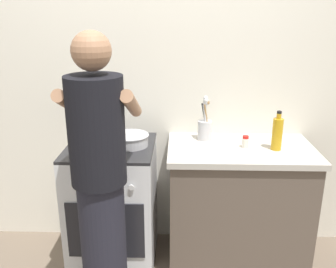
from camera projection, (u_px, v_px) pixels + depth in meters
back_wall at (190, 86)px, 2.75m from camera, size 3.20×0.10×2.50m
countertop at (237, 205)px, 2.66m from camera, size 1.00×0.60×0.90m
stove_range at (113, 204)px, 2.69m from camera, size 0.60×0.62×0.90m
pot at (88, 139)px, 2.49m from camera, size 0.26×0.20×0.13m
mixing_bowl at (130, 139)px, 2.53m from camera, size 0.26×0.26×0.08m
utensil_crock at (205, 126)px, 2.64m from camera, size 0.10×0.10×0.32m
spice_bottle at (245, 142)px, 2.50m from camera, size 0.04×0.04×0.08m
oil_bottle at (277, 133)px, 2.44m from camera, size 0.07×0.07×0.27m
person at (100, 188)px, 2.03m from camera, size 0.41×0.50×1.70m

